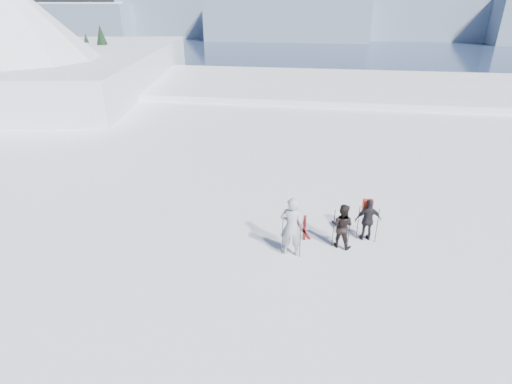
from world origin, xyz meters
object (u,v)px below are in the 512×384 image
skier_grey (292,227)px  skier_dark (342,226)px  skier_pack (368,220)px  skis_loose (303,227)px

skier_grey → skier_dark: skier_grey is taller
skier_dark → skier_pack: size_ratio=1.03×
skier_dark → skier_grey: bearing=43.4°
skier_grey → skis_loose: 1.99m
skier_grey → skier_dark: bearing=-153.7°
skier_grey → skis_loose: bearing=-97.9°
skier_grey → skis_loose: skier_grey is taller
skier_dark → skis_loose: 1.79m
skier_grey → skis_loose: size_ratio=1.18×
skier_pack → skis_loose: 2.32m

